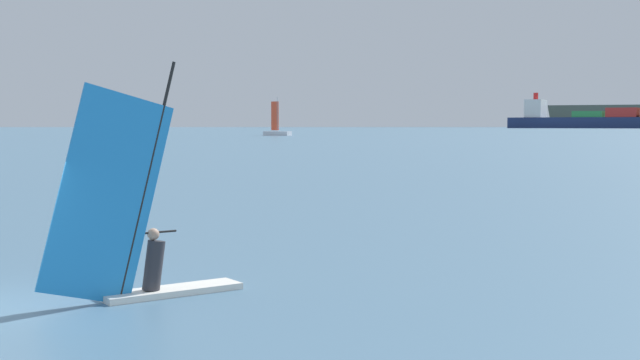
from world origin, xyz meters
The scene contains 4 objects.
windsurfer centered at (2.20, 1.10, 1.07)m, with size 3.13×2.78×4.38m.
cargo_ship centered at (183.05, 703.67, 8.18)m, with size 172.07×90.98×30.64m.
distant_headland centered at (230.26, 1154.66, 13.06)m, with size 849.61×301.86×26.13m, color #4C564C.
small_sailboat centered at (-29.08, 218.94, 0.93)m, with size 8.37×5.53×10.84m.
Camera 1 is at (6.98, -13.37, 3.14)m, focal length 46.83 mm.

